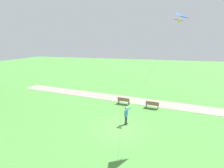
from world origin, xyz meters
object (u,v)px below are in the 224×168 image
at_px(person_kite_flyer, 126,114).
at_px(park_bench_near_walkway, 152,104).
at_px(park_bench_far_walkway, 124,100).
at_px(flying_kite, 175,19).

height_order(person_kite_flyer, park_bench_near_walkway, person_kite_flyer).
relative_size(person_kite_flyer, park_bench_far_walkway, 1.19).
xyz_separation_m(person_kite_flyer, park_bench_far_walkway, (4.80, 1.21, -0.54)).
distance_m(flying_kite, park_bench_near_walkway, 9.98).
distance_m(person_kite_flyer, park_bench_far_walkway, 4.98).
xyz_separation_m(person_kite_flyer, flying_kite, (-0.60, -3.35, 8.01)).
relative_size(flying_kite, park_bench_near_walkway, 4.99).
xyz_separation_m(flying_kite, park_bench_near_walkway, (5.05, 1.08, -8.54)).
height_order(person_kite_flyer, flying_kite, flying_kite).
bearing_deg(person_kite_flyer, park_bench_near_walkway, -27.05).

